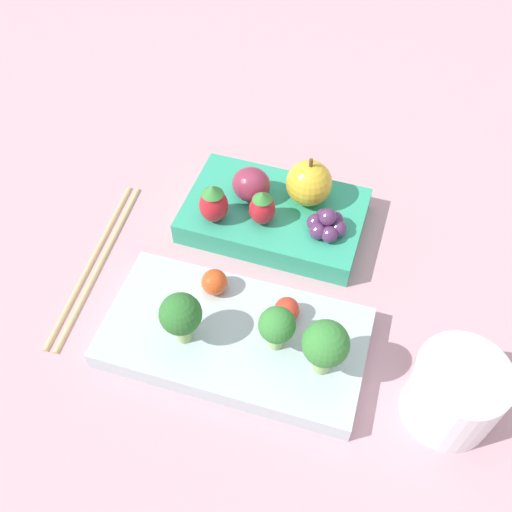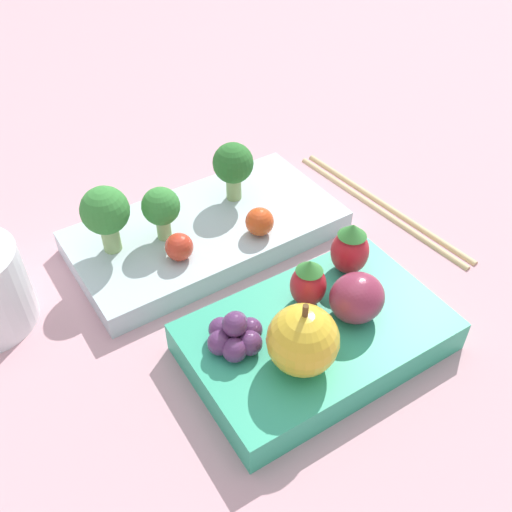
{
  "view_description": "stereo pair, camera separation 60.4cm",
  "coord_description": "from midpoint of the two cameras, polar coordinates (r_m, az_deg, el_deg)",
  "views": [
    {
      "loc": [
        -0.12,
        0.31,
        0.45
      ],
      "look_at": [
        -0.0,
        0.0,
        0.04
      ],
      "focal_mm": 40.0,
      "sensor_mm": 36.0,
      "label": 1
    },
    {
      "loc": [
        -0.16,
        -0.28,
        0.33
      ],
      "look_at": [
        -0.0,
        0.0,
        0.04
      ],
      "focal_mm": 40.0,
      "sensor_mm": 36.0,
      "label": 2
    }
  ],
  "objects": [
    {
      "name": "grape_cluster",
      "position": [
        0.37,
        -9.3,
        -22.31
      ],
      "size": [
        0.04,
        0.04,
        0.03
      ],
      "color": "#562D5B",
      "rests_on": "bento_box_fruit"
    },
    {
      "name": "plum",
      "position": [
        0.4,
        -19.61,
        -14.47
      ],
      "size": [
        0.04,
        0.04,
        0.04
      ],
      "color": "#892D47",
      "rests_on": "bento_box_fruit"
    },
    {
      "name": "cherry_tomato_0",
      "position": [
        0.37,
        -18.97,
        -36.2
      ],
      "size": [
        0.02,
        0.02,
        0.02
      ],
      "color": "red",
      "rests_on": "bento_box_savoury"
    },
    {
      "name": "drinking_cup",
      "position": [
        0.37,
        7.82,
        -49.86
      ],
      "size": [
        0.07,
        0.07,
        0.07
      ],
      "color": "white",
      "rests_on": "ground_plane"
    },
    {
      "name": "strawberry_0",
      "position": [
        0.4,
        -25.93,
        -17.6
      ],
      "size": [
        0.03,
        0.03,
        0.04
      ],
      "color": "red",
      "rests_on": "bento_box_fruit"
    },
    {
      "name": "broccoli_floret_2",
      "position": [
        0.34,
        -16.76,
        -45.0
      ],
      "size": [
        0.04,
        0.04,
        0.06
      ],
      "color": "#93B770",
      "rests_on": "bento_box_savoury"
    },
    {
      "name": "bento_box_savoury",
      "position": [
        0.41,
        -26.28,
        -37.06
      ],
      "size": [
        0.24,
        0.13,
        0.02
      ],
      "color": "silver",
      "rests_on": "ground_plane"
    },
    {
      "name": "bento_box_fruit",
      "position": [
        0.41,
        -15.6,
        -18.32
      ],
      "size": [
        0.19,
        0.12,
        0.03
      ],
      "color": "#33A87F",
      "rests_on": "ground_plane"
    },
    {
      "name": "apple",
      "position": [
        0.38,
        -11.32,
        -15.24
      ],
      "size": [
        0.05,
        0.05,
        0.05
      ],
      "color": "gold",
      "rests_on": "bento_box_fruit"
    },
    {
      "name": "cherry_tomato_1",
      "position": [
        0.39,
        -28.34,
        -29.82
      ],
      "size": [
        0.02,
        0.02,
        0.02
      ],
      "color": "#DB4C1E",
      "rests_on": "bento_box_savoury"
    },
    {
      "name": "chopsticks_pair",
      "position": [
        0.49,
        -38.79,
        -21.23
      ],
      "size": [
        0.04,
        0.21,
        0.01
      ],
      "color": "tan",
      "rests_on": "ground_plane"
    },
    {
      "name": "broccoli_floret_0",
      "position": [
        0.38,
        -36.49,
        -35.19
      ],
      "size": [
        0.04,
        0.04,
        0.05
      ],
      "color": "#93B770",
      "rests_on": "bento_box_savoury"
    },
    {
      "name": "ground_plane",
      "position": [
        0.41,
        -19.97,
        -27.81
      ],
      "size": [
        4.0,
        4.0,
        0.0
      ],
      "primitive_type": "plane",
      "color": "#C6939E"
    },
    {
      "name": "strawberry_1",
      "position": [
        0.38,
        -19.17,
        -19.08
      ],
      "size": [
        0.03,
        0.03,
        0.04
      ],
      "color": "red",
      "rests_on": "bento_box_fruit"
    },
    {
      "name": "broccoli_floret_1",
      "position": [
        0.36,
        -23.18,
        -40.09
      ],
      "size": [
        0.03,
        0.03,
        0.05
      ],
      "color": "#93B770",
      "rests_on": "bento_box_savoury"
    }
  ]
}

